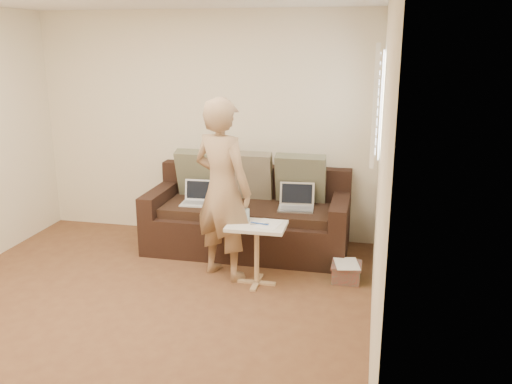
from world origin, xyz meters
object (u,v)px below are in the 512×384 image
drinking_glass (246,215)px  striped_box (346,272)px  laptop_white (197,204)px  side_table (257,254)px  sofa (248,213)px  person (223,189)px  laptop_silver (296,210)px

drinking_glass → striped_box: drinking_glass is taller
laptop_white → side_table: laptop_white is taller
sofa → drinking_glass: 0.82m
laptop_white → person: 0.87m
person → striped_box: size_ratio=6.19×
sofa → person: bearing=-95.7°
sofa → drinking_glass: sofa is taller
laptop_silver → person: (-0.62, -0.66, 0.37)m
sofa → laptop_white: (-0.55, -0.10, 0.10)m
laptop_silver → drinking_glass: drinking_glass is taller
side_table → drinking_glass: (-0.12, 0.08, 0.36)m
drinking_glass → laptop_white: bearing=136.8°
laptop_white → person: bearing=-55.9°
striped_box → sofa: bearing=151.9°
sofa → laptop_white: 0.56m
laptop_white → striped_box: (1.67, -0.50, -0.43)m
laptop_silver → laptop_white: size_ratio=1.08×
person → side_table: bearing=-175.5°
sofa → person: 0.86m
laptop_white → laptop_silver: bearing=-1.0°
laptop_white → striped_box: 1.80m
sofa → laptop_silver: bearing=-6.5°
laptop_white → drinking_glass: 0.99m
side_table → laptop_white: bearing=138.1°
sofa → side_table: sofa is taller
sofa → striped_box: size_ratio=7.68×
laptop_white → drinking_glass: drinking_glass is taller
laptop_silver → drinking_glass: (-0.38, -0.71, 0.14)m
person → laptop_white: bearing=-29.0°
sofa → laptop_silver: (0.54, -0.06, 0.10)m
person → striped_box: (1.20, 0.12, -0.80)m
sofa → person: person is taller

